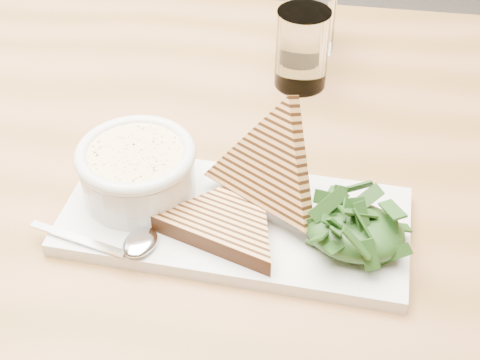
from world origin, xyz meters
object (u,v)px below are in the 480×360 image
(table_top, at_px, (204,180))
(glass_near, at_px, (302,49))
(glass_far, at_px, (310,14))
(platter, at_px, (235,221))
(soup_bowl, at_px, (138,176))

(table_top, distance_m, glass_near, 0.24)
(glass_near, relative_size, glass_far, 0.96)
(platter, relative_size, glass_near, 3.37)
(platter, bearing_deg, glass_near, 88.45)
(table_top, relative_size, glass_near, 12.19)
(table_top, distance_m, glass_far, 0.32)
(table_top, distance_m, platter, 0.11)
(platter, bearing_deg, glass_far, 90.09)
(table_top, xyz_separation_m, soup_bowl, (-0.05, -0.08, 0.06))
(table_top, relative_size, platter, 3.62)
(platter, xyz_separation_m, glass_near, (0.01, 0.29, 0.05))
(glass_near, bearing_deg, glass_far, 95.11)
(glass_far, bearing_deg, glass_near, -84.89)
(soup_bowl, distance_m, glass_far, 0.40)
(table_top, relative_size, soup_bowl, 10.87)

